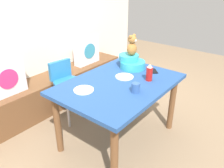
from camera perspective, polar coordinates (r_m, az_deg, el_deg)
The scene contains 14 objects.
ground_plane at distance 2.78m, azimuth 1.65°, elevation -13.45°, with size 8.00×8.00×0.00m, color #8C7256.
back_wall at distance 3.30m, azimuth -20.06°, elevation 16.36°, with size 4.40×0.10×2.60m, color silver.
window_bench at distance 3.41m, azimuth -14.89°, elevation -1.79°, with size 2.60×0.44×0.46m, color brown.
pillow_floral_left at distance 2.92m, azimuth -25.41°, elevation 1.49°, with size 0.44×0.15×0.44m.
pillow_floral_right at distance 3.65m, azimuth -6.46°, elevation 8.50°, with size 0.44×0.15×0.44m.
dining_table at distance 2.43m, azimuth 1.84°, elevation -1.71°, with size 1.32×0.94×0.74m.
highchair at distance 2.92m, azimuth -11.42°, elevation 0.21°, with size 0.36×0.48×0.79m.
infant_seat_teal at distance 2.75m, azimuth 4.92°, elevation 5.52°, with size 0.30×0.33×0.16m.
teddy_bear at distance 2.68m, azimuth 5.10°, elevation 9.65°, with size 0.13×0.12×0.25m.
ketchup_bottle at distance 2.43m, azimuth 9.43°, elevation 2.80°, with size 0.07×0.07×0.18m.
coffee_mug at distance 2.18m, azimuth 6.02°, elevation -0.91°, with size 0.12×0.08×0.09m.
dinner_plate_near at distance 2.23m, azimuth -7.18°, elevation -1.51°, with size 0.20×0.20×0.01m, color white.
dinner_plate_far at distance 2.50m, azimuth 3.18°, elevation 1.84°, with size 0.20×0.20×0.01m, color white.
cell_phone at distance 2.70m, azimuth 10.49°, elevation 3.25°, with size 0.07×0.14×0.01m, color black.
Camera 1 is at (-1.73, -1.28, 1.77)m, focal length 36.11 mm.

